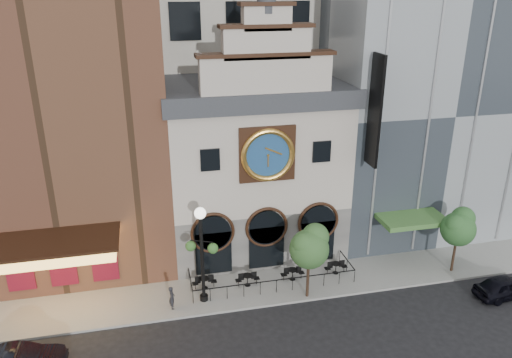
{
  "coord_description": "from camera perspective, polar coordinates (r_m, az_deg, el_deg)",
  "views": [
    {
      "loc": [
        -7.21,
        -24.71,
        18.64
      ],
      "look_at": [
        -0.25,
        6.0,
        6.09
      ],
      "focal_mm": 35.0,
      "sensor_mm": 36.0,
      "label": 1
    }
  ],
  "objects": [
    {
      "name": "clock_building",
      "position": [
        35.4,
        -0.26,
        2.0
      ],
      "size": [
        12.6,
        8.78,
        18.65
      ],
      "color": "#605E5B",
      "rests_on": "ground"
    },
    {
      "name": "ground",
      "position": [
        31.78,
        2.92,
        -14.21
      ],
      "size": [
        120.0,
        120.0,
        0.0
      ],
      "primitive_type": "plane",
      "color": "black",
      "rests_on": "ground"
    },
    {
      "name": "bistro_0",
      "position": [
        32.88,
        -5.91,
        -11.65
      ],
      "size": [
        1.58,
        0.68,
        0.9
      ],
      "color": "black",
      "rests_on": "sidewalk"
    },
    {
      "name": "theater_building",
      "position": [
        35.66,
        -22.3,
        10.4
      ],
      "size": [
        14.0,
        15.6,
        25.0
      ],
      "color": "brown",
      "rests_on": "ground"
    },
    {
      "name": "tree_left",
      "position": [
        30.61,
        6.17,
        -7.61
      ],
      "size": [
        2.52,
        2.42,
        4.85
      ],
      "color": "#382619",
      "rests_on": "sidewalk"
    },
    {
      "name": "tree_right",
      "position": [
        35.77,
        22.16,
        -5.03
      ],
      "size": [
        2.38,
        2.29,
        4.59
      ],
      "color": "#382619",
      "rests_on": "sidewalk"
    },
    {
      "name": "sidewalk",
      "position": [
        33.72,
        1.77,
        -11.69
      ],
      "size": [
        44.0,
        5.0,
        0.15
      ],
      "primitive_type": "cube",
      "color": "gray",
      "rests_on": "ground"
    },
    {
      "name": "bistro_1",
      "position": [
        33.01,
        -0.98,
        -11.37
      ],
      "size": [
        1.58,
        0.68,
        0.9
      ],
      "color": "black",
      "rests_on": "sidewalk"
    },
    {
      "name": "retail_building",
      "position": [
        41.04,
        17.26,
        8.81
      ],
      "size": [
        14.0,
        14.4,
        20.0
      ],
      "color": "gray",
      "rests_on": "ground"
    },
    {
      "name": "cafe_railing",
      "position": [
        33.43,
        1.78,
        -10.94
      ],
      "size": [
        10.6,
        2.6,
        0.9
      ],
      "primitive_type": null,
      "color": "black",
      "rests_on": "sidewalk"
    },
    {
      "name": "bistro_2",
      "position": [
        33.67,
        4.19,
        -10.71
      ],
      "size": [
        1.58,
        0.68,
        0.9
      ],
      "color": "black",
      "rests_on": "sidewalk"
    },
    {
      "name": "car_right",
      "position": [
        35.8,
        26.62,
        -10.93
      ],
      "size": [
        4.23,
        2.01,
        1.4
      ],
      "primitive_type": "imported",
      "rotation": [
        0.0,
        0.0,
        1.66
      ],
      "color": "black",
      "rests_on": "ground"
    },
    {
      "name": "lamppost",
      "position": [
        30.02,
        -6.24,
        -7.47
      ],
      "size": [
        1.91,
        1.2,
        6.32
      ],
      "rotation": [
        0.0,
        0.0,
        -0.42
      ],
      "color": "black",
      "rests_on": "sidewalk"
    },
    {
      "name": "bistro_3",
      "position": [
        34.66,
        9.11,
        -9.92
      ],
      "size": [
        1.58,
        0.68,
        0.9
      ],
      "color": "black",
      "rests_on": "sidewalk"
    },
    {
      "name": "pedestrian",
      "position": [
        31.25,
        -9.59,
        -13.21
      ],
      "size": [
        0.38,
        0.56,
        1.49
      ],
      "primitive_type": "imported",
      "rotation": [
        0.0,
        0.0,
        1.61
      ],
      "color": "black",
      "rests_on": "sidewalk"
    }
  ]
}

